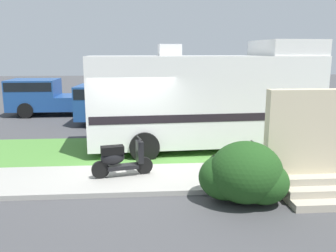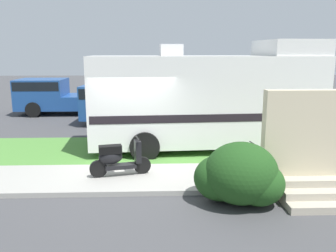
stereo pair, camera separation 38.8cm
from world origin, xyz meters
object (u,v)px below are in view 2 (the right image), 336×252
at_px(pickup_truck_near, 128,103).
at_px(scooter, 118,158).
at_px(bicycle, 236,164).
at_px(pickup_truck_far, 58,95).
at_px(bottle_green, 329,176).
at_px(motorhome_rv, 208,98).

bearing_deg(pickup_truck_near, scooter, -87.90).
bearing_deg(bicycle, scooter, 174.14).
bearing_deg(bicycle, pickup_truck_far, 124.23).
relative_size(bicycle, bottle_green, 5.50).
bearing_deg(pickup_truck_far, bicycle, -55.77).
xyz_separation_m(pickup_truck_far, bottle_green, (9.28, -10.64, -0.72)).
bearing_deg(pickup_truck_far, pickup_truck_near, -36.35).
height_order(bicycle, pickup_truck_far, pickup_truck_far).
bearing_deg(scooter, pickup_truck_far, 112.21).
height_order(scooter, pickup_truck_near, pickup_truck_near).
distance_m(pickup_truck_near, pickup_truck_far, 4.77).
xyz_separation_m(pickup_truck_near, bottle_green, (5.44, -7.81, -0.69)).
bearing_deg(pickup_truck_near, bicycle, -66.94).
distance_m(bicycle, bottle_green, 2.26).
xyz_separation_m(bicycle, pickup_truck_far, (-7.05, 10.37, 0.48)).
bearing_deg(motorhome_rv, bicycle, -85.37).
bearing_deg(bottle_green, pickup_truck_near, 124.85).
height_order(pickup_truck_near, pickup_truck_far, pickup_truck_far).
height_order(bicycle, pickup_truck_near, pickup_truck_near).
distance_m(bicycle, pickup_truck_near, 8.21).
distance_m(motorhome_rv, pickup_truck_far, 9.92).
distance_m(pickup_truck_near, bottle_green, 9.54).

